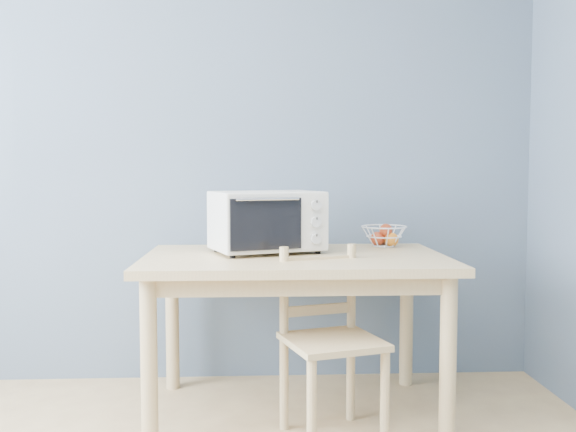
{
  "coord_description": "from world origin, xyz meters",
  "views": [
    {
      "loc": [
        0.47,
        -1.26,
        1.14
      ],
      "look_at": [
        0.63,
        1.75,
        0.93
      ],
      "focal_mm": 40.0,
      "sensor_mm": 36.0,
      "label": 1
    }
  ],
  "objects": [
    {
      "name": "room",
      "position": [
        0.0,
        0.0,
        1.3
      ],
      "size": [
        4.01,
        4.51,
        2.61
      ],
      "color": "tan",
      "rests_on": "ground"
    },
    {
      "name": "dining_table",
      "position": [
        0.66,
        1.7,
        0.65
      ],
      "size": [
        1.4,
        0.9,
        0.75
      ],
      "color": "tan",
      "rests_on": "ground"
    },
    {
      "name": "toaster_oven",
      "position": [
        0.51,
        1.79,
        0.91
      ],
      "size": [
        0.58,
        0.5,
        0.3
      ],
      "rotation": [
        0.0,
        0.0,
        0.34
      ],
      "color": "silver",
      "rests_on": "dining_table"
    },
    {
      "name": "fruit_basket",
      "position": [
        1.14,
        2.01,
        0.81
      ],
      "size": [
        0.24,
        0.24,
        0.12
      ],
      "rotation": [
        0.0,
        0.0,
        0.0
      ],
      "color": "silver",
      "rests_on": "dining_table"
    },
    {
      "name": "dining_chair",
      "position": [
        0.79,
        1.43,
        0.4
      ],
      "size": [
        0.47,
        0.47,
        0.81
      ],
      "rotation": [
        0.0,
        0.0,
        0.3
      ],
      "color": "tan",
      "rests_on": "ground"
    }
  ]
}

